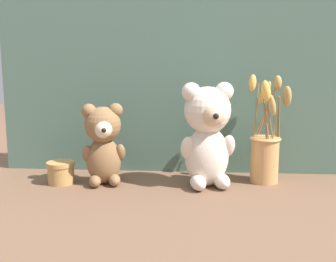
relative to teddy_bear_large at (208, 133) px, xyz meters
name	(u,v)px	position (x,y,z in m)	size (l,w,h in m)	color
ground_plane	(168,186)	(-0.11, -0.01, -0.16)	(4.00, 4.00, 0.00)	brown
backdrop_wall	(171,55)	(-0.11, 0.16, 0.22)	(1.09, 0.02, 0.75)	#4C6B5B
teddy_bear_large	(208,133)	(0.00, 0.00, 0.00)	(0.17, 0.15, 0.30)	beige
teddy_bear_medium	(103,142)	(-0.30, 0.00, -0.03)	(0.13, 0.12, 0.24)	olive
flower_vase	(266,146)	(0.17, 0.05, -0.05)	(0.13, 0.13, 0.32)	tan
decorative_tin_tall	(61,172)	(-0.43, 0.00, -0.12)	(0.08, 0.08, 0.06)	tan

